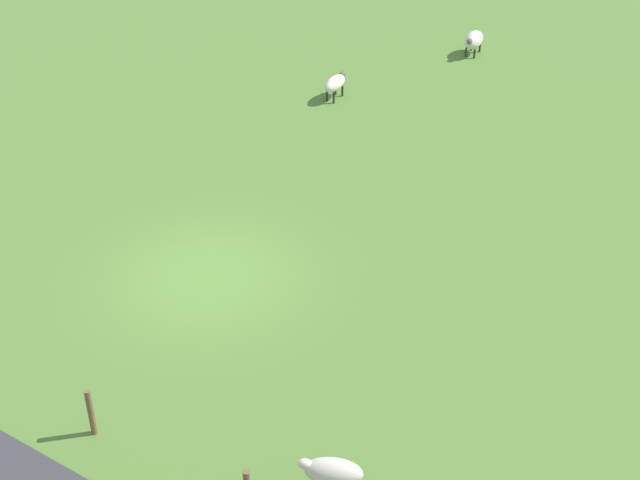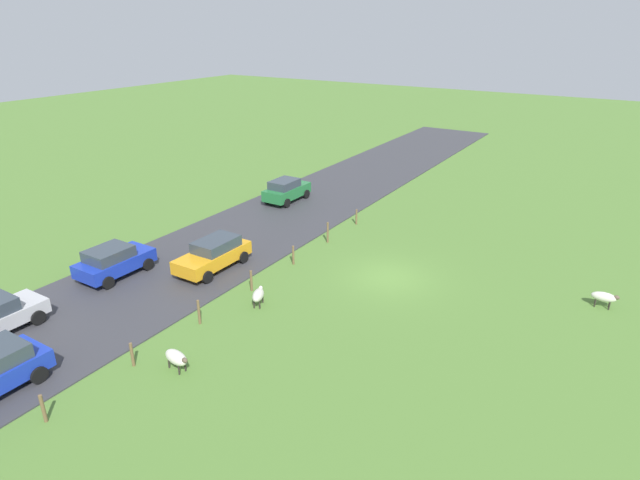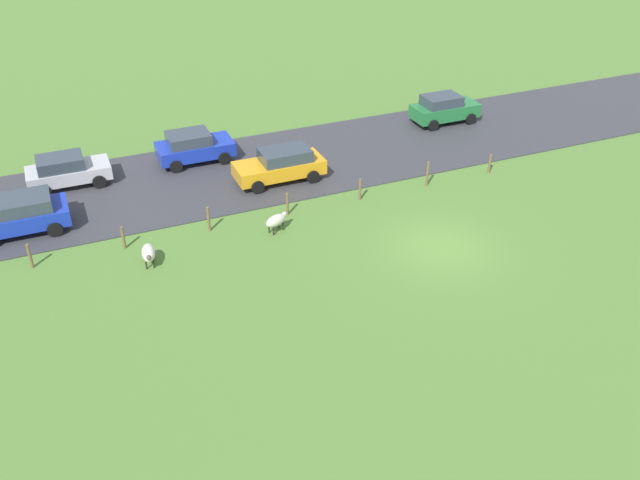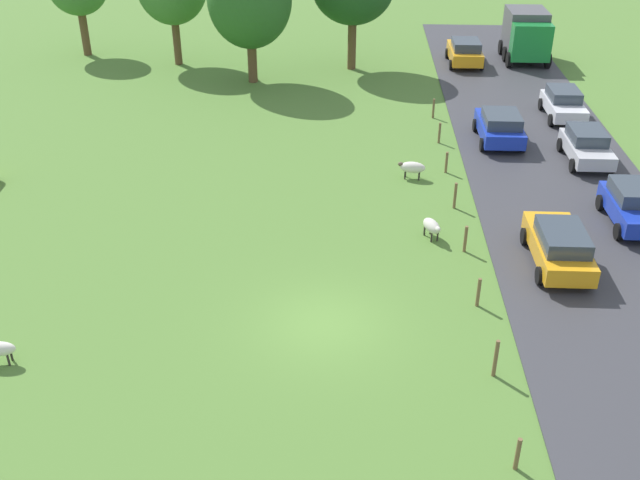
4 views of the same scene
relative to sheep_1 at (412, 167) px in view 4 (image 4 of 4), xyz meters
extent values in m
plane|color=#517A33|center=(-3.47, -11.27, -0.54)|extent=(160.00, 160.00, 0.00)
cube|color=#38383D|center=(6.54, -11.27, -0.51)|extent=(8.00, 80.00, 0.06)
ellipsoid|color=silver|center=(0.02, 0.00, 0.00)|extent=(1.20, 0.67, 0.52)
ellipsoid|color=brown|center=(-0.52, 0.07, 0.12)|extent=(0.28, 0.21, 0.20)
cylinder|color=#2D2823|center=(-0.31, -0.10, -0.36)|extent=(0.07, 0.07, 0.35)
cylinder|color=#2D2823|center=(-0.27, 0.18, -0.36)|extent=(0.07, 0.07, 0.35)
cylinder|color=#2D2823|center=(0.31, -0.19, -0.36)|extent=(0.07, 0.07, 0.35)
cylinder|color=#2D2823|center=(0.35, 0.09, -0.36)|extent=(0.07, 0.07, 0.35)
ellipsoid|color=beige|center=(0.42, -5.46, 0.00)|extent=(0.86, 1.14, 0.48)
ellipsoid|color=silver|center=(0.62, -5.91, 0.11)|extent=(0.27, 0.31, 0.20)
cylinder|color=#2D2823|center=(0.66, -5.67, -0.36)|extent=(0.07, 0.07, 0.36)
cylinder|color=#2D2823|center=(0.42, -5.77, -0.36)|extent=(0.07, 0.07, 0.36)
cylinder|color=#2D2823|center=(0.43, -5.14, -0.36)|extent=(0.07, 0.07, 0.36)
cylinder|color=#2D2823|center=(0.19, -5.25, -0.36)|extent=(0.07, 0.07, 0.36)
cylinder|color=#2D2823|center=(-12.76, -13.82, -0.36)|extent=(0.07, 0.07, 0.36)
cylinder|color=#2D2823|center=(-12.78, -13.58, -0.36)|extent=(0.07, 0.07, 0.36)
cylinder|color=brown|center=(-14.40, 17.21, 1.07)|extent=(0.50, 0.50, 3.21)
cylinder|color=brown|center=(-2.95, 16.74, 1.19)|extent=(0.54, 0.54, 3.46)
cylinder|color=brown|center=(-21.15, 19.09, 1.05)|extent=(0.53, 0.53, 3.16)
cylinder|color=brown|center=(-8.99, 13.70, 0.87)|extent=(0.56, 0.56, 2.82)
cylinder|color=brown|center=(1.60, -17.14, -0.03)|extent=(0.12, 0.12, 1.00)
cylinder|color=brown|center=(1.60, -13.57, 0.10)|extent=(0.12, 0.12, 1.26)
cylinder|color=brown|center=(1.60, -10.00, 0.00)|extent=(0.12, 0.12, 1.07)
cylinder|color=brown|center=(1.60, -6.42, 0.00)|extent=(0.12, 0.12, 1.07)
cylinder|color=brown|center=(1.60, -2.85, 0.04)|extent=(0.12, 0.12, 1.15)
cylinder|color=brown|center=(1.60, 0.72, -0.03)|extent=(0.12, 0.12, 1.01)
cylinder|color=brown|center=(1.60, 4.29, -0.01)|extent=(0.12, 0.12, 1.06)
cylinder|color=brown|center=(1.60, 7.86, 0.00)|extent=(0.12, 0.12, 1.07)
cube|color=#197F33|center=(8.54, 17.40, 1.15)|extent=(2.48, 1.20, 2.30)
cube|color=#4C4C51|center=(8.54, 19.56, 1.37)|extent=(2.48, 3.12, 2.74)
cylinder|color=black|center=(9.77, 17.40, 0.00)|extent=(0.30, 0.96, 0.96)
cylinder|color=black|center=(7.30, 17.40, 0.00)|extent=(0.30, 0.96, 0.96)
cylinder|color=black|center=(9.77, 18.78, 0.00)|extent=(0.30, 0.96, 0.96)
cylinder|color=black|center=(7.30, 18.78, 0.00)|extent=(0.30, 0.96, 0.96)
cylinder|color=black|center=(9.77, 20.49, 0.00)|extent=(0.30, 0.96, 0.96)
cylinder|color=black|center=(7.30, 20.49, 0.00)|extent=(0.30, 0.96, 0.96)
cube|color=orange|center=(4.46, 17.98, 0.22)|extent=(1.95, 4.15, 0.75)
cube|color=#333D47|center=(4.46, 17.67, 0.88)|extent=(1.72, 2.28, 0.56)
cylinder|color=black|center=(3.49, 19.33, -0.16)|extent=(0.22, 0.64, 0.64)
cylinder|color=black|center=(5.44, 19.33, -0.16)|extent=(0.22, 0.64, 0.64)
cylinder|color=black|center=(3.49, 16.63, -0.16)|extent=(0.22, 0.64, 0.64)
cylinder|color=black|center=(5.44, 16.63, -0.16)|extent=(0.22, 0.64, 0.64)
cube|color=#1933B2|center=(4.59, 4.56, 0.19)|extent=(1.95, 4.07, 0.69)
cube|color=#333D47|center=(4.59, 4.25, 0.81)|extent=(1.72, 2.24, 0.56)
cylinder|color=black|center=(3.61, 5.88, -0.16)|extent=(0.22, 0.64, 0.64)
cylinder|color=black|center=(5.56, 5.88, -0.16)|extent=(0.22, 0.64, 0.64)
cylinder|color=black|center=(3.61, 3.24, -0.16)|extent=(0.22, 0.64, 0.64)
cylinder|color=black|center=(5.56, 3.24, -0.16)|extent=(0.22, 0.64, 0.64)
cube|color=#1933B2|center=(8.55, -4.03, 0.19)|extent=(1.88, 3.81, 0.68)
cube|color=#333D47|center=(8.55, -3.74, 0.81)|extent=(1.66, 2.10, 0.56)
cylinder|color=black|center=(7.61, -5.27, -0.16)|extent=(0.22, 0.64, 0.64)
cylinder|color=black|center=(7.61, -2.79, -0.16)|extent=(0.22, 0.64, 0.64)
cube|color=orange|center=(4.81, -7.21, 0.19)|extent=(1.76, 4.30, 0.68)
cube|color=#333D47|center=(4.81, -7.54, 0.81)|extent=(1.55, 2.37, 0.56)
cylinder|color=black|center=(3.93, -5.82, -0.16)|extent=(0.22, 0.64, 0.64)
cylinder|color=black|center=(5.69, -5.82, -0.16)|extent=(0.22, 0.64, 0.64)
cylinder|color=black|center=(3.93, -8.61, -0.16)|extent=(0.22, 0.64, 0.64)
cylinder|color=black|center=(5.69, -8.61, -0.16)|extent=(0.22, 0.64, 0.64)
cube|color=silver|center=(8.57, 8.06, 0.17)|extent=(1.74, 3.86, 0.64)
cube|color=#333D47|center=(8.57, 8.35, 0.77)|extent=(1.53, 2.12, 0.56)
cylinder|color=black|center=(9.44, 6.80, -0.16)|extent=(0.22, 0.64, 0.64)
cylinder|color=black|center=(7.70, 6.80, -0.16)|extent=(0.22, 0.64, 0.64)
cylinder|color=black|center=(9.44, 9.31, -0.16)|extent=(0.22, 0.64, 0.64)
cylinder|color=black|center=(7.70, 9.31, -0.16)|extent=(0.22, 0.64, 0.64)
cube|color=#B7B7BC|center=(8.28, 2.17, 0.16)|extent=(1.74, 3.82, 0.62)
cube|color=#333D47|center=(8.28, 2.46, 0.75)|extent=(1.54, 2.10, 0.56)
cylinder|color=black|center=(9.15, 0.93, -0.16)|extent=(0.22, 0.64, 0.64)
cylinder|color=black|center=(7.40, 0.93, -0.16)|extent=(0.22, 0.64, 0.64)
cylinder|color=black|center=(9.15, 3.42, -0.16)|extent=(0.22, 0.64, 0.64)
cylinder|color=black|center=(7.40, 3.42, -0.16)|extent=(0.22, 0.64, 0.64)
camera|label=1|loc=(9.84, 0.22, 12.29)|focal=52.31mm
camera|label=2|loc=(-13.28, 11.10, 11.64)|focal=29.55mm
camera|label=3|loc=(-22.99, 2.45, 14.40)|focal=37.83mm
camera|label=4|loc=(-2.64, -30.60, 13.67)|focal=41.46mm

